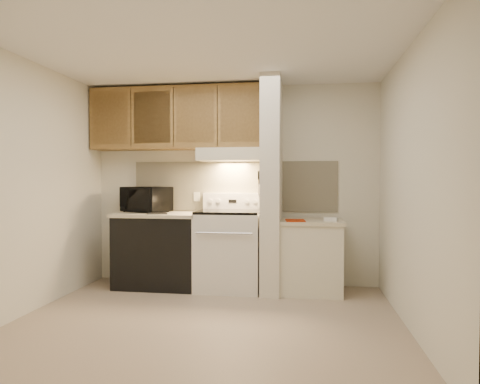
# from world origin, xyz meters

# --- Properties ---
(floor) EXTENTS (3.60, 3.60, 0.00)m
(floor) POSITION_xyz_m (0.00, 0.00, 0.00)
(floor) COLOR tan
(floor) RESTS_ON ground
(ceiling) EXTENTS (3.60, 3.60, 0.00)m
(ceiling) POSITION_xyz_m (0.00, 0.00, 2.50)
(ceiling) COLOR white
(ceiling) RESTS_ON wall_back
(wall_back) EXTENTS (3.60, 2.50, 0.02)m
(wall_back) POSITION_xyz_m (0.00, 1.50, 1.25)
(wall_back) COLOR beige
(wall_back) RESTS_ON floor
(wall_left) EXTENTS (0.02, 3.00, 2.50)m
(wall_left) POSITION_xyz_m (-1.80, 0.00, 1.25)
(wall_left) COLOR beige
(wall_left) RESTS_ON floor
(wall_right) EXTENTS (0.02, 3.00, 2.50)m
(wall_right) POSITION_xyz_m (1.80, 0.00, 1.25)
(wall_right) COLOR beige
(wall_right) RESTS_ON floor
(backsplash) EXTENTS (2.60, 0.02, 0.63)m
(backsplash) POSITION_xyz_m (0.00, 1.49, 1.24)
(backsplash) COLOR beige
(backsplash) RESTS_ON wall_back
(range_body) EXTENTS (0.76, 0.65, 0.92)m
(range_body) POSITION_xyz_m (0.00, 1.16, 0.46)
(range_body) COLOR silver
(range_body) RESTS_ON floor
(oven_window) EXTENTS (0.50, 0.01, 0.30)m
(oven_window) POSITION_xyz_m (0.00, 0.84, 0.50)
(oven_window) COLOR black
(oven_window) RESTS_ON range_body
(oven_handle) EXTENTS (0.65, 0.02, 0.02)m
(oven_handle) POSITION_xyz_m (0.00, 0.80, 0.72)
(oven_handle) COLOR silver
(oven_handle) RESTS_ON range_body
(cooktop) EXTENTS (0.74, 0.64, 0.03)m
(cooktop) POSITION_xyz_m (0.00, 1.16, 0.94)
(cooktop) COLOR black
(cooktop) RESTS_ON range_body
(range_backguard) EXTENTS (0.76, 0.08, 0.20)m
(range_backguard) POSITION_xyz_m (0.00, 1.44, 1.05)
(range_backguard) COLOR silver
(range_backguard) RESTS_ON range_body
(range_display) EXTENTS (0.10, 0.01, 0.04)m
(range_display) POSITION_xyz_m (0.00, 1.40, 1.05)
(range_display) COLOR black
(range_display) RESTS_ON range_backguard
(range_knob_left_outer) EXTENTS (0.05, 0.02, 0.05)m
(range_knob_left_outer) POSITION_xyz_m (-0.28, 1.40, 1.05)
(range_knob_left_outer) COLOR silver
(range_knob_left_outer) RESTS_ON range_backguard
(range_knob_left_inner) EXTENTS (0.05, 0.02, 0.05)m
(range_knob_left_inner) POSITION_xyz_m (-0.18, 1.40, 1.05)
(range_knob_left_inner) COLOR silver
(range_knob_left_inner) RESTS_ON range_backguard
(range_knob_right_inner) EXTENTS (0.05, 0.02, 0.05)m
(range_knob_right_inner) POSITION_xyz_m (0.18, 1.40, 1.05)
(range_knob_right_inner) COLOR silver
(range_knob_right_inner) RESTS_ON range_backguard
(range_knob_right_outer) EXTENTS (0.05, 0.02, 0.05)m
(range_knob_right_outer) POSITION_xyz_m (0.28, 1.40, 1.05)
(range_knob_right_outer) COLOR silver
(range_knob_right_outer) RESTS_ON range_backguard
(dishwasher_front) EXTENTS (1.00, 0.63, 0.87)m
(dishwasher_front) POSITION_xyz_m (-0.88, 1.17, 0.43)
(dishwasher_front) COLOR black
(dishwasher_front) RESTS_ON floor
(left_countertop) EXTENTS (1.04, 0.67, 0.04)m
(left_countertop) POSITION_xyz_m (-0.88, 1.17, 0.89)
(left_countertop) COLOR beige
(left_countertop) RESTS_ON dishwasher_front
(spoon_rest) EXTENTS (0.24, 0.13, 0.02)m
(spoon_rest) POSITION_xyz_m (-0.83, 0.97, 0.92)
(spoon_rest) COLOR black
(spoon_rest) RESTS_ON left_countertop
(teal_jar) EXTENTS (0.09, 0.09, 0.10)m
(teal_jar) POSITION_xyz_m (-1.23, 1.39, 0.96)
(teal_jar) COLOR #1C625A
(teal_jar) RESTS_ON left_countertop
(outlet) EXTENTS (0.08, 0.01, 0.12)m
(outlet) POSITION_xyz_m (-0.48, 1.48, 1.10)
(outlet) COLOR beige
(outlet) RESTS_ON backsplash
(microwave) EXTENTS (0.68, 0.59, 0.32)m
(microwave) POSITION_xyz_m (-1.10, 1.31, 1.07)
(microwave) COLOR black
(microwave) RESTS_ON left_countertop
(partition_pillar) EXTENTS (0.22, 0.70, 2.50)m
(partition_pillar) POSITION_xyz_m (0.51, 1.15, 1.25)
(partition_pillar) COLOR beige
(partition_pillar) RESTS_ON floor
(pillar_trim) EXTENTS (0.01, 0.70, 0.04)m
(pillar_trim) POSITION_xyz_m (0.39, 1.15, 1.30)
(pillar_trim) COLOR olive
(pillar_trim) RESTS_ON partition_pillar
(knife_strip) EXTENTS (0.02, 0.42, 0.04)m
(knife_strip) POSITION_xyz_m (0.39, 1.10, 1.32)
(knife_strip) COLOR black
(knife_strip) RESTS_ON partition_pillar
(knife_blade_a) EXTENTS (0.01, 0.03, 0.16)m
(knife_blade_a) POSITION_xyz_m (0.38, 0.95, 1.22)
(knife_blade_a) COLOR silver
(knife_blade_a) RESTS_ON knife_strip
(knife_handle_a) EXTENTS (0.02, 0.02, 0.10)m
(knife_handle_a) POSITION_xyz_m (0.38, 0.95, 1.37)
(knife_handle_a) COLOR black
(knife_handle_a) RESTS_ON knife_strip
(knife_blade_b) EXTENTS (0.01, 0.04, 0.18)m
(knife_blade_b) POSITION_xyz_m (0.38, 1.01, 1.21)
(knife_blade_b) COLOR silver
(knife_blade_b) RESTS_ON knife_strip
(knife_handle_b) EXTENTS (0.02, 0.02, 0.10)m
(knife_handle_b) POSITION_xyz_m (0.38, 1.01, 1.37)
(knife_handle_b) COLOR black
(knife_handle_b) RESTS_ON knife_strip
(knife_blade_c) EXTENTS (0.01, 0.04, 0.20)m
(knife_blade_c) POSITION_xyz_m (0.38, 1.09, 1.20)
(knife_blade_c) COLOR silver
(knife_blade_c) RESTS_ON knife_strip
(knife_handle_c) EXTENTS (0.02, 0.02, 0.10)m
(knife_handle_c) POSITION_xyz_m (0.38, 1.11, 1.37)
(knife_handle_c) COLOR black
(knife_handle_c) RESTS_ON knife_strip
(knife_blade_d) EXTENTS (0.01, 0.04, 0.16)m
(knife_blade_d) POSITION_xyz_m (0.38, 1.19, 1.22)
(knife_blade_d) COLOR silver
(knife_blade_d) RESTS_ON knife_strip
(knife_handle_d) EXTENTS (0.02, 0.02, 0.10)m
(knife_handle_d) POSITION_xyz_m (0.38, 1.18, 1.37)
(knife_handle_d) COLOR black
(knife_handle_d) RESTS_ON knife_strip
(knife_blade_e) EXTENTS (0.01, 0.04, 0.18)m
(knife_blade_e) POSITION_xyz_m (0.38, 1.26, 1.21)
(knife_blade_e) COLOR silver
(knife_blade_e) RESTS_ON knife_strip
(knife_handle_e) EXTENTS (0.02, 0.02, 0.10)m
(knife_handle_e) POSITION_xyz_m (0.38, 1.25, 1.37)
(knife_handle_e) COLOR black
(knife_handle_e) RESTS_ON knife_strip
(oven_mitt) EXTENTS (0.03, 0.11, 0.26)m
(oven_mitt) POSITION_xyz_m (0.38, 1.32, 1.22)
(oven_mitt) COLOR gray
(oven_mitt) RESTS_ON partition_pillar
(right_cab_base) EXTENTS (0.70, 0.60, 0.81)m
(right_cab_base) POSITION_xyz_m (0.97, 1.15, 0.40)
(right_cab_base) COLOR beige
(right_cab_base) RESTS_ON floor
(right_countertop) EXTENTS (0.74, 0.64, 0.04)m
(right_countertop) POSITION_xyz_m (0.97, 1.15, 0.83)
(right_countertop) COLOR beige
(right_countertop) RESTS_ON right_cab_base
(red_folder) EXTENTS (0.24, 0.31, 0.01)m
(red_folder) POSITION_xyz_m (0.79, 1.00, 0.85)
(red_folder) COLOR #962304
(red_folder) RESTS_ON right_countertop
(white_box) EXTENTS (0.16, 0.12, 0.04)m
(white_box) POSITION_xyz_m (1.19, 1.05, 0.87)
(white_box) COLOR white
(white_box) RESTS_ON right_countertop
(range_hood) EXTENTS (0.78, 0.44, 0.15)m
(range_hood) POSITION_xyz_m (0.00, 1.28, 1.62)
(range_hood) COLOR beige
(range_hood) RESTS_ON upper_cabinets
(hood_lip) EXTENTS (0.78, 0.04, 0.06)m
(hood_lip) POSITION_xyz_m (0.00, 1.07, 1.58)
(hood_lip) COLOR beige
(hood_lip) RESTS_ON range_hood
(upper_cabinets) EXTENTS (2.18, 0.33, 0.77)m
(upper_cabinets) POSITION_xyz_m (-0.69, 1.32, 2.08)
(upper_cabinets) COLOR olive
(upper_cabinets) RESTS_ON wall_back
(cab_door_a) EXTENTS (0.46, 0.01, 0.63)m
(cab_door_a) POSITION_xyz_m (-1.51, 1.17, 2.08)
(cab_door_a) COLOR olive
(cab_door_a) RESTS_ON upper_cabinets
(cab_gap_a) EXTENTS (0.01, 0.01, 0.73)m
(cab_gap_a) POSITION_xyz_m (-1.23, 1.16, 2.08)
(cab_gap_a) COLOR black
(cab_gap_a) RESTS_ON upper_cabinets
(cab_door_b) EXTENTS (0.46, 0.01, 0.63)m
(cab_door_b) POSITION_xyz_m (-0.96, 1.17, 2.08)
(cab_door_b) COLOR olive
(cab_door_b) RESTS_ON upper_cabinets
(cab_gap_b) EXTENTS (0.01, 0.01, 0.73)m
(cab_gap_b) POSITION_xyz_m (-0.69, 1.16, 2.08)
(cab_gap_b) COLOR black
(cab_gap_b) RESTS_ON upper_cabinets
(cab_door_c) EXTENTS (0.46, 0.01, 0.63)m
(cab_door_c) POSITION_xyz_m (-0.42, 1.17, 2.08)
(cab_door_c) COLOR olive
(cab_door_c) RESTS_ON upper_cabinets
(cab_gap_c) EXTENTS (0.01, 0.01, 0.73)m
(cab_gap_c) POSITION_xyz_m (-0.14, 1.16, 2.08)
(cab_gap_c) COLOR black
(cab_gap_c) RESTS_ON upper_cabinets
(cab_door_d) EXTENTS (0.46, 0.01, 0.63)m
(cab_door_d) POSITION_xyz_m (0.13, 1.17, 2.08)
(cab_door_d) COLOR olive
(cab_door_d) RESTS_ON upper_cabinets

